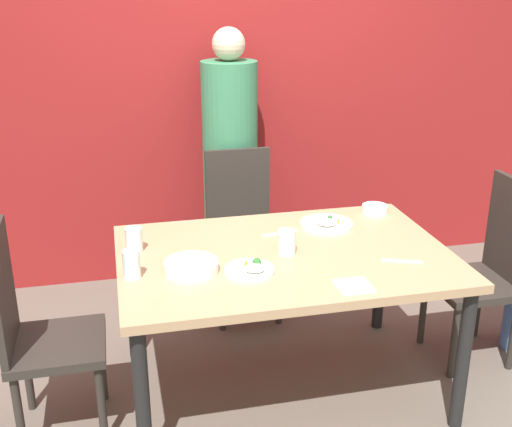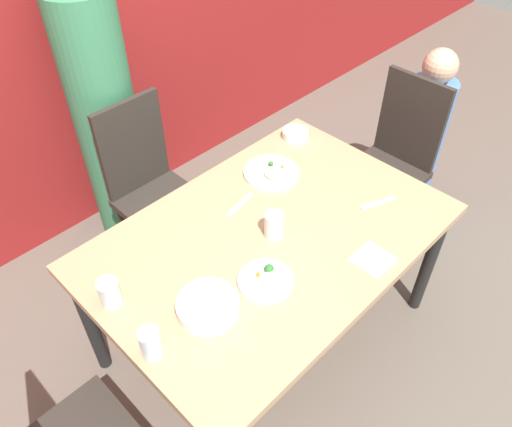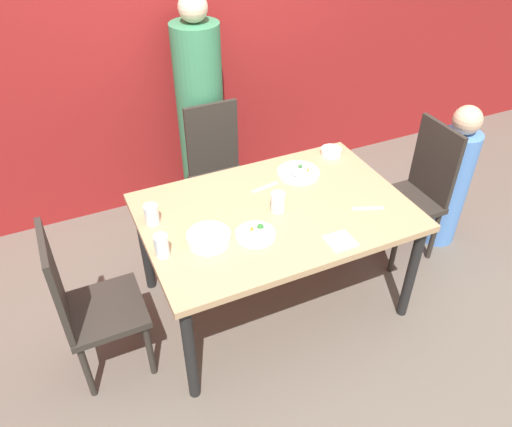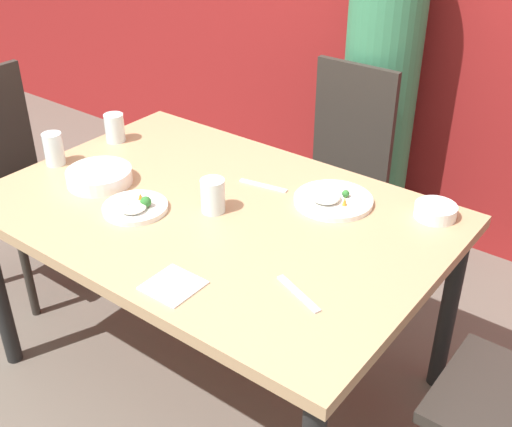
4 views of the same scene
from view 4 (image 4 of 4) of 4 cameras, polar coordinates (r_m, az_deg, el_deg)
ground_plane at (r=2.55m, az=-3.19°, el=-13.68°), size 10.00×10.00×0.00m
dining_table at (r=2.15m, az=-3.68°, el=-1.18°), size 1.49×1.01×0.72m
chair_adult_spot at (r=2.84m, az=7.28°, el=3.67°), size 0.40×0.40×0.96m
chair_empty_left at (r=2.94m, az=-20.75°, el=2.80°), size 0.40×0.40×0.96m
person_adult at (r=3.01m, az=10.88°, el=10.14°), size 0.33×0.33×1.62m
bowl_curry at (r=2.31m, az=-13.76°, el=3.26°), size 0.23×0.23×0.05m
plate_rice_adult at (r=2.14m, az=6.80°, el=1.23°), size 0.26×0.26×0.05m
plate_rice_child at (r=2.12m, az=-10.68°, el=0.55°), size 0.21×0.21×0.05m
bowl_rice_small at (r=2.13m, az=15.67°, el=0.25°), size 0.14×0.14×0.04m
glass_water_tall at (r=2.07m, az=-3.86°, el=1.60°), size 0.08×0.08×0.11m
glass_water_short at (r=2.48m, az=-17.54°, el=5.50°), size 0.07×0.07×0.12m
glass_water_center at (r=2.62m, az=-12.45°, el=7.45°), size 0.08×0.08×0.11m
napkin_folded at (r=1.77m, az=-7.38°, el=-6.36°), size 0.14×0.14×0.01m
fork_steel at (r=2.24m, az=0.64°, el=2.50°), size 0.18×0.05×0.01m
spoon_steel at (r=1.73m, az=3.78°, el=-7.12°), size 0.18×0.08×0.01m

